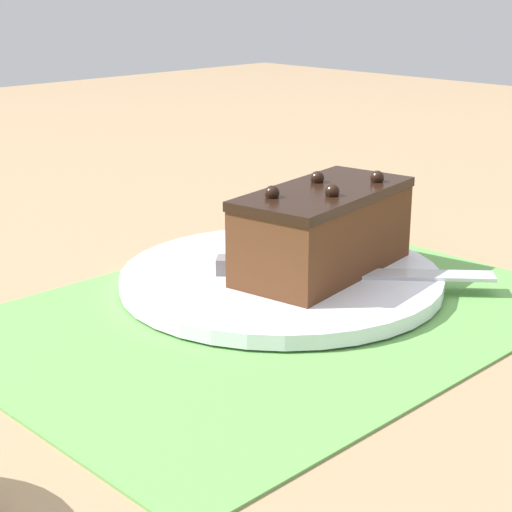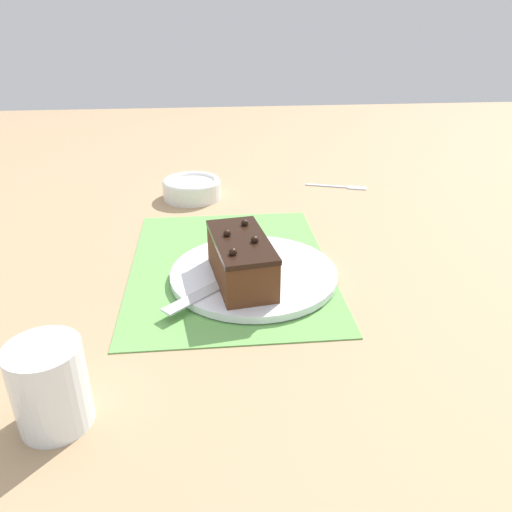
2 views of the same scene
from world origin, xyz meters
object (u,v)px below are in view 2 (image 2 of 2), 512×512
at_px(drinking_glass, 50,386).
at_px(dessert_fork, 341,186).
at_px(chocolate_cake, 241,259).
at_px(small_bowl, 192,188).
at_px(cake_plate, 254,274).
at_px(serving_knife, 242,271).

relative_size(drinking_glass, dessert_fork, 0.67).
xyz_separation_m(chocolate_cake, drinking_glass, (0.27, -0.22, -0.00)).
xyz_separation_m(small_bowl, dessert_fork, (-0.04, 0.37, -0.02)).
xyz_separation_m(cake_plate, dessert_fork, (-0.44, 0.26, -0.01)).
height_order(cake_plate, drinking_glass, drinking_glass).
xyz_separation_m(chocolate_cake, dessert_fork, (-0.47, 0.28, -0.05)).
bearing_deg(chocolate_cake, cake_plate, 141.28).
height_order(small_bowl, dessert_fork, small_bowl).
height_order(chocolate_cake, dessert_fork, chocolate_cake).
relative_size(chocolate_cake, drinking_glass, 1.81).
distance_m(drinking_glass, dessert_fork, 0.89).
height_order(drinking_glass, small_bowl, drinking_glass).
height_order(cake_plate, small_bowl, small_bowl).
bearing_deg(drinking_glass, dessert_fork, 145.65).
xyz_separation_m(serving_knife, dessert_fork, (-0.45, 0.28, -0.02)).
bearing_deg(small_bowl, dessert_fork, 96.25).
height_order(serving_knife, small_bowl, small_bowl).
bearing_deg(small_bowl, cake_plate, 15.20).
bearing_deg(cake_plate, serving_knife, -62.74).
relative_size(chocolate_cake, serving_knife, 0.96).
bearing_deg(dessert_fork, drinking_glass, -16.55).
bearing_deg(chocolate_cake, small_bowl, -168.61).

